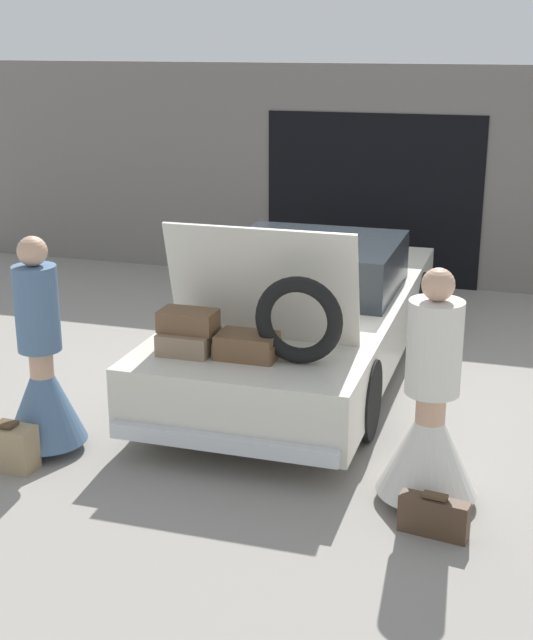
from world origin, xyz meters
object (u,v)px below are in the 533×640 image
person_left (42,377)px  person_right (430,423)px  suitcase_beside_right_person (434,516)px  car (306,313)px  suitcase_beside_left_person (8,447)px

person_left → person_right: size_ratio=1.02×
person_right → suitcase_beside_right_person: person_right is taller
car → suitcase_beside_right_person: size_ratio=10.32×
car → person_right: size_ratio=2.88×
suitcase_beside_right_person → person_right: bearing=103.6°
person_right → suitcase_beside_left_person: 3.13m
person_left → suitcase_beside_left_person: (-0.11, -0.37, -0.44)m
person_left → person_right: bearing=89.6°
suitcase_beside_right_person → person_left: bearing=172.8°
person_left → person_right: person_left is taller
car → person_left: person_left is taller
suitcase_beside_left_person → car: bearing=59.9°
person_left → suitcase_beside_left_person: size_ratio=3.96×
suitcase_beside_right_person → car: bearing=119.9°
person_left → car: bearing=146.6°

